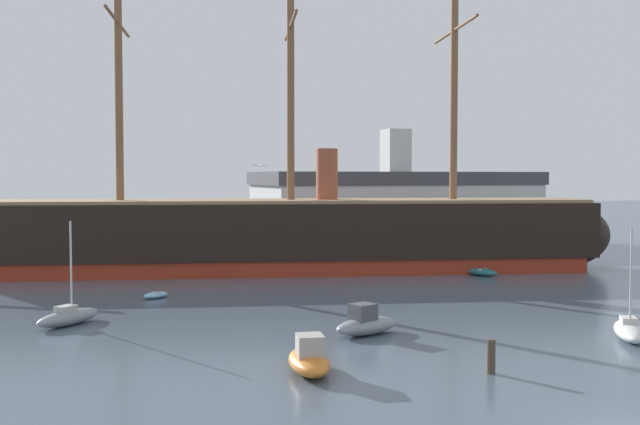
{
  "coord_description": "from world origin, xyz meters",
  "views": [
    {
      "loc": [
        -19.19,
        -21.1,
        9.1
      ],
      "look_at": [
        0.38,
        33.34,
        6.27
      ],
      "focal_mm": 42.62,
      "sensor_mm": 36.0,
      "label": 1
    }
  ],
  "objects_px": {
    "dinghy_far_right": "(532,256)",
    "seagull_in_flight": "(260,166)",
    "sailboat_mid_left": "(69,316)",
    "dockside_warehouse_right": "(397,208)",
    "dinghy_alongside_stern": "(483,272)",
    "motorboat_near_centre": "(366,324)",
    "tall_ship": "(291,234)",
    "motorboat_foreground_left": "(309,359)",
    "sailboat_foreground_right": "(629,330)",
    "dinghy_alongside_bow": "(156,295)",
    "sailboat_distant_centre": "(269,250)",
    "mooring_piling_left_pair": "(491,356)"
  },
  "relations": [
    {
      "from": "dinghy_alongside_stern",
      "to": "dinghy_far_right",
      "type": "xyz_separation_m",
      "value": [
        13.46,
        11.53,
        -0.13
      ]
    },
    {
      "from": "motorboat_near_centre",
      "to": "dinghy_alongside_stern",
      "type": "xyz_separation_m",
      "value": [
        19.96,
        19.74,
        -0.29
      ]
    },
    {
      "from": "sailboat_foreground_right",
      "to": "seagull_in_flight",
      "type": "height_order",
      "value": "seagull_in_flight"
    },
    {
      "from": "motorboat_foreground_left",
      "to": "sailboat_distant_centre",
      "type": "bearing_deg",
      "value": 76.14
    },
    {
      "from": "mooring_piling_left_pair",
      "to": "dockside_warehouse_right",
      "type": "bearing_deg",
      "value": 68.15
    },
    {
      "from": "tall_ship",
      "to": "sailboat_distant_centre",
      "type": "bearing_deg",
      "value": 82.03
    },
    {
      "from": "dinghy_far_right",
      "to": "dinghy_alongside_stern",
      "type": "bearing_deg",
      "value": -139.42
    },
    {
      "from": "sailboat_foreground_right",
      "to": "dockside_warehouse_right",
      "type": "relative_size",
      "value": 0.15
    },
    {
      "from": "sailboat_distant_centre",
      "to": "mooring_piling_left_pair",
      "type": "height_order",
      "value": "sailboat_distant_centre"
    },
    {
      "from": "sailboat_mid_left",
      "to": "motorboat_foreground_left",
      "type": "bearing_deg",
      "value": -56.99
    },
    {
      "from": "motorboat_foreground_left",
      "to": "sailboat_mid_left",
      "type": "xyz_separation_m",
      "value": [
        -10.13,
        15.59,
        -0.11
      ]
    },
    {
      "from": "motorboat_foreground_left",
      "to": "dinghy_alongside_bow",
      "type": "bearing_deg",
      "value": 99.05
    },
    {
      "from": "dinghy_alongside_bow",
      "to": "sailboat_distant_centre",
      "type": "height_order",
      "value": "sailboat_distant_centre"
    },
    {
      "from": "dinghy_alongside_bow",
      "to": "mooring_piling_left_pair",
      "type": "height_order",
      "value": "mooring_piling_left_pair"
    },
    {
      "from": "tall_ship",
      "to": "dinghy_alongside_bow",
      "type": "height_order",
      "value": "tall_ship"
    },
    {
      "from": "dinghy_far_right",
      "to": "dockside_warehouse_right",
      "type": "height_order",
      "value": "dockside_warehouse_right"
    },
    {
      "from": "motorboat_foreground_left",
      "to": "sailboat_foreground_right",
      "type": "height_order",
      "value": "sailboat_foreground_right"
    },
    {
      "from": "tall_ship",
      "to": "sailboat_distant_centre",
      "type": "relative_size",
      "value": 10.56
    },
    {
      "from": "sailboat_foreground_right",
      "to": "dinghy_far_right",
      "type": "distance_m",
      "value": 42.48
    },
    {
      "from": "dinghy_alongside_bow",
      "to": "mooring_piling_left_pair",
      "type": "bearing_deg",
      "value": -66.5
    },
    {
      "from": "sailboat_mid_left",
      "to": "mooring_piling_left_pair",
      "type": "distance_m",
      "value": 25.78
    },
    {
      "from": "sailboat_mid_left",
      "to": "dockside_warehouse_right",
      "type": "bearing_deg",
      "value": 45.73
    },
    {
      "from": "tall_ship",
      "to": "dinghy_far_right",
      "type": "bearing_deg",
      "value": 5.34
    },
    {
      "from": "sailboat_foreground_right",
      "to": "sailboat_distant_centre",
      "type": "bearing_deg",
      "value": 97.55
    },
    {
      "from": "sailboat_mid_left",
      "to": "seagull_in_flight",
      "type": "bearing_deg",
      "value": 16.45
    },
    {
      "from": "dinghy_far_right",
      "to": "seagull_in_flight",
      "type": "distance_m",
      "value": 41.84
    },
    {
      "from": "dockside_warehouse_right",
      "to": "seagull_in_flight",
      "type": "relative_size",
      "value": 31.52
    },
    {
      "from": "dinghy_alongside_stern",
      "to": "seagull_in_flight",
      "type": "xyz_separation_m",
      "value": [
        -22.73,
        -7.16,
        9.45
      ]
    },
    {
      "from": "motorboat_near_centre",
      "to": "seagull_in_flight",
      "type": "xyz_separation_m",
      "value": [
        -2.77,
        12.59,
        9.16
      ]
    },
    {
      "from": "sailboat_mid_left",
      "to": "dockside_warehouse_right",
      "type": "height_order",
      "value": "dockside_warehouse_right"
    },
    {
      "from": "dinghy_far_right",
      "to": "motorboat_foreground_left",
      "type": "bearing_deg",
      "value": -135.79
    },
    {
      "from": "sailboat_foreground_right",
      "to": "dinghy_alongside_stern",
      "type": "bearing_deg",
      "value": 75.42
    },
    {
      "from": "dinghy_alongside_stern",
      "to": "dinghy_far_right",
      "type": "height_order",
      "value": "dinghy_alongside_stern"
    },
    {
      "from": "dinghy_alongside_stern",
      "to": "sailboat_distant_centre",
      "type": "xyz_separation_m",
      "value": [
        -13.31,
        23.87,
        0.19
      ]
    },
    {
      "from": "tall_ship",
      "to": "sailboat_mid_left",
      "type": "distance_m",
      "value": 28.7
    },
    {
      "from": "sailboat_foreground_right",
      "to": "dinghy_alongside_stern",
      "type": "relative_size",
      "value": 1.98
    },
    {
      "from": "sailboat_mid_left",
      "to": "dockside_warehouse_right",
      "type": "xyz_separation_m",
      "value": [
        43.11,
        44.23,
        4.25
      ]
    },
    {
      "from": "dinghy_far_right",
      "to": "sailboat_distant_centre",
      "type": "xyz_separation_m",
      "value": [
        -26.77,
        12.35,
        0.32
      ]
    },
    {
      "from": "dinghy_alongside_bow",
      "to": "dockside_warehouse_right",
      "type": "relative_size",
      "value": 0.06
    },
    {
      "from": "motorboat_foreground_left",
      "to": "motorboat_near_centre",
      "type": "xyz_separation_m",
      "value": [
        5.81,
        6.89,
        -0.01
      ]
    },
    {
      "from": "sailboat_foreground_right",
      "to": "sailboat_mid_left",
      "type": "xyz_separation_m",
      "value": [
        -29.17,
        14.8,
        0.0
      ]
    },
    {
      "from": "tall_ship",
      "to": "dinghy_alongside_stern",
      "type": "relative_size",
      "value": 21.35
    },
    {
      "from": "dinghy_alongside_stern",
      "to": "seagull_in_flight",
      "type": "distance_m",
      "value": 25.64
    },
    {
      "from": "motorboat_near_centre",
      "to": "seagull_in_flight",
      "type": "distance_m",
      "value": 15.81
    },
    {
      "from": "seagull_in_flight",
      "to": "dinghy_alongside_bow",
      "type": "bearing_deg",
      "value": 147.05
    },
    {
      "from": "sailboat_mid_left",
      "to": "dinghy_alongside_bow",
      "type": "xyz_separation_m",
      "value": [
        6.32,
        8.32,
        -0.28
      ]
    },
    {
      "from": "motorboat_foreground_left",
      "to": "sailboat_foreground_right",
      "type": "relative_size",
      "value": 0.74
    },
    {
      "from": "seagull_in_flight",
      "to": "mooring_piling_left_pair",
      "type": "bearing_deg",
      "value": -77.86
    },
    {
      "from": "dinghy_alongside_stern",
      "to": "dockside_warehouse_right",
      "type": "height_order",
      "value": "dockside_warehouse_right"
    },
    {
      "from": "dinghy_alongside_bow",
      "to": "dinghy_far_right",
      "type": "xyz_separation_m",
      "value": [
        43.03,
        14.25,
        -0.03
      ]
    }
  ]
}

